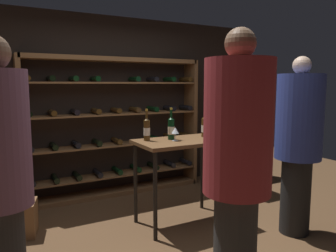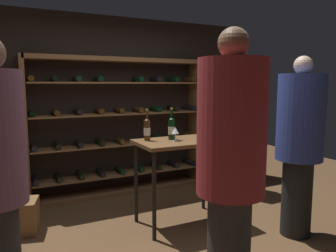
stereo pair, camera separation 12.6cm
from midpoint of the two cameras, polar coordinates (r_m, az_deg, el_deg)
The scene contains 12 objects.
ground_plane at distance 3.61m, azimuth 0.37°, elevation -19.36°, with size 9.80×9.80×0.00m, color brown.
back_wall at distance 5.01m, azimuth -9.53°, elevation 3.56°, with size 4.98×0.10×2.61m, color black.
wine_rack at distance 4.86m, azimuth -7.72°, elevation -0.20°, with size 2.63×0.32×2.00m.
tasting_table at distance 3.78m, azimuth 3.41°, elevation -4.37°, with size 1.04×0.62×0.99m.
person_guest_blue_shirt at distance 2.33m, azimuth 12.40°, elevation -5.76°, with size 0.47×0.47×1.99m.
person_bystander_red_print at distance 3.73m, azimuth 22.80°, elevation -2.03°, with size 0.48×0.48×1.91m.
wine_crate at distance 4.03m, azimuth -24.34°, elevation -14.28°, with size 0.48×0.34×0.36m, color brown.
display_cabinet at distance 5.12m, azimuth 11.70°, elevation -1.57°, with size 0.44×0.36×1.69m, color #4C2D1E.
wine_bottle_green_slim at distance 3.98m, azimuth 7.51°, elevation -0.11°, with size 0.08×0.08×0.35m.
wine_bottle_gold_foil at distance 3.69m, azimuth -2.69°, elevation -0.55°, with size 0.07×0.07×0.36m.
wine_bottle_red_label at distance 3.77m, azimuth 1.59°, elevation -0.37°, with size 0.08×0.08×0.37m.
wine_glass_stemmed_right at distance 3.68m, azimuth 2.27°, elevation -0.89°, with size 0.08×0.08×0.15m.
Camera 2 is at (-1.41, -2.91, 1.62)m, focal length 35.06 mm.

